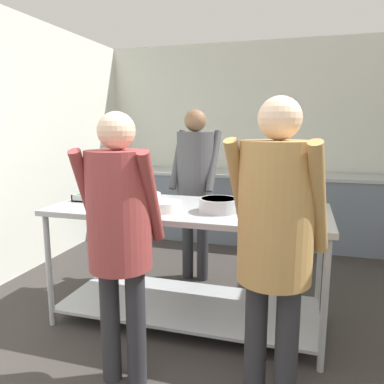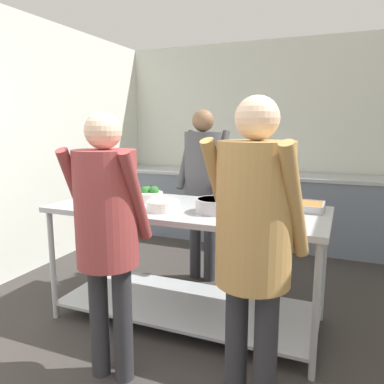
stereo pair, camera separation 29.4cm
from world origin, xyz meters
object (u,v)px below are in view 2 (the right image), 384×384
object	(u,v)px
guest_serving_left	(107,221)
cook_behind_counter	(203,177)
guest_serving_right	(254,231)
serving_tray_vegetables	(107,195)
plate_stack	(163,206)
serving_tray_roast	(290,205)
broccoli_bowl	(148,195)
water_bottle	(213,163)
sauce_pan	(215,205)

from	to	relation	value
guest_serving_left	cook_behind_counter	distance (m)	1.62
guest_serving_right	cook_behind_counter	xyz separation A→B (m)	(-0.88, 1.63, 0.01)
serving_tray_vegetables	plate_stack	bearing A→B (deg)	-19.64
serving_tray_vegetables	plate_stack	size ratio (longest dim) A/B	1.68
plate_stack	serving_tray_roast	xyz separation A→B (m)	(0.86, 0.42, -0.01)
plate_stack	cook_behind_counter	xyz separation A→B (m)	(-0.06, 0.98, 0.09)
guest_serving_left	broccoli_bowl	bearing A→B (deg)	104.68
serving_tray_roast	cook_behind_counter	bearing A→B (deg)	148.41
plate_stack	cook_behind_counter	world-z (taller)	cook_behind_counter
guest_serving_left	water_bottle	distance (m)	3.11
guest_serving_left	water_bottle	size ratio (longest dim) A/B	6.82
sauce_pan	guest_serving_left	world-z (taller)	guest_serving_left
broccoli_bowl	guest_serving_left	xyz separation A→B (m)	(0.24, -0.93, 0.03)
serving_tray_roast	guest_serving_right	xyz separation A→B (m)	(-0.03, -1.07, 0.08)
water_bottle	serving_tray_roast	bearing A→B (deg)	-56.93
cook_behind_counter	water_bottle	world-z (taller)	cook_behind_counter
serving_tray_vegetables	sauce_pan	distance (m)	1.04
sauce_pan	cook_behind_counter	xyz separation A→B (m)	(-0.43, 0.89, 0.07)
serving_tray_vegetables	guest_serving_right	distance (m)	1.73
broccoli_bowl	sauce_pan	world-z (taller)	broccoli_bowl
serving_tray_vegetables	water_bottle	distance (m)	2.22
sauce_pan	guest_serving_left	xyz separation A→B (m)	(-0.41, -0.73, 0.02)
serving_tray_vegetables	sauce_pan	size ratio (longest dim) A/B	0.98
serving_tray_vegetables	guest_serving_left	distance (m)	1.07
guest_serving_right	cook_behind_counter	world-z (taller)	cook_behind_counter
broccoli_bowl	cook_behind_counter	xyz separation A→B (m)	(0.23, 0.69, 0.08)
cook_behind_counter	plate_stack	bearing A→B (deg)	-86.61
broccoli_bowl	serving_tray_vegetables	bearing A→B (deg)	-172.13
serving_tray_vegetables	water_bottle	world-z (taller)	water_bottle
serving_tray_roast	water_bottle	size ratio (longest dim) A/B	2.02
plate_stack	cook_behind_counter	size ratio (longest dim) A/B	0.15
serving_tray_vegetables	plate_stack	world-z (taller)	plate_stack
broccoli_bowl	water_bottle	bearing A→B (deg)	94.73
guest_serving_left	water_bottle	xyz separation A→B (m)	(-0.42, 3.08, 0.04)
guest_serving_right	water_bottle	world-z (taller)	guest_serving_right
guest_serving_right	cook_behind_counter	bearing A→B (deg)	118.44
serving_tray_roast	guest_serving_right	world-z (taller)	guest_serving_right
sauce_pan	guest_serving_right	xyz separation A→B (m)	(0.45, -0.74, 0.06)
plate_stack	serving_tray_vegetables	bearing A→B (deg)	160.36
sauce_pan	guest_serving_right	world-z (taller)	guest_serving_right
broccoli_bowl	cook_behind_counter	world-z (taller)	cook_behind_counter
serving_tray_vegetables	sauce_pan	xyz separation A→B (m)	(1.03, -0.14, 0.03)
broccoli_bowl	guest_serving_left	distance (m)	0.96
sauce_pan	broccoli_bowl	bearing A→B (deg)	163.61
cook_behind_counter	water_bottle	size ratio (longest dim) A/B	7.13
broccoli_bowl	serving_tray_roast	world-z (taller)	broccoli_bowl
sauce_pan	water_bottle	xyz separation A→B (m)	(-0.83, 2.35, 0.06)
water_bottle	cook_behind_counter	bearing A→B (deg)	-74.57
guest_serving_right	plate_stack	bearing A→B (deg)	141.76
plate_stack	sauce_pan	xyz separation A→B (m)	(0.37, 0.09, 0.02)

